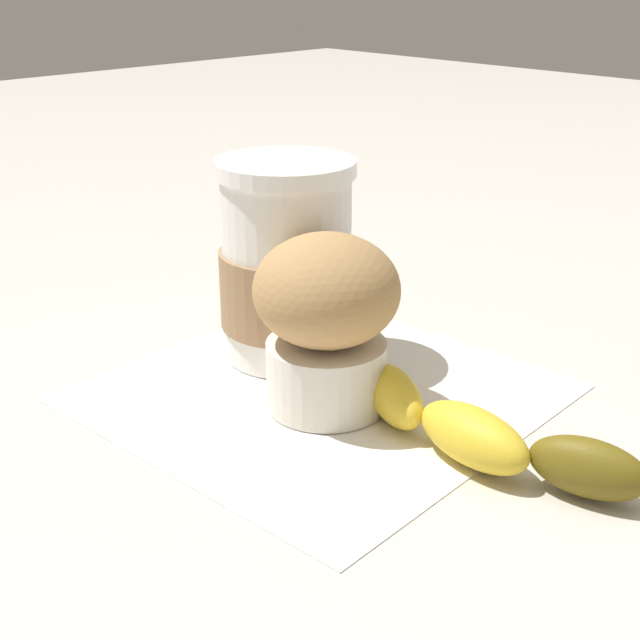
# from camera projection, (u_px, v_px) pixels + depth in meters

# --- Properties ---
(ground_plane) EXTENTS (3.00, 3.00, 0.00)m
(ground_plane) POSITION_uv_depth(u_px,v_px,m) (320.00, 394.00, 0.55)
(ground_plane) COLOR beige
(paper_napkin) EXTENTS (0.26, 0.26, 0.00)m
(paper_napkin) POSITION_uv_depth(u_px,v_px,m) (320.00, 393.00, 0.55)
(paper_napkin) COLOR white
(paper_napkin) RESTS_ON ground_plane
(coffee_cup) EXTENTS (0.09, 0.09, 0.13)m
(coffee_cup) POSITION_uv_depth(u_px,v_px,m) (287.00, 268.00, 0.58)
(coffee_cup) COLOR white
(coffee_cup) RESTS_ON paper_napkin
(muffin) EXTENTS (0.09, 0.09, 0.11)m
(muffin) POSITION_uv_depth(u_px,v_px,m) (326.00, 316.00, 0.51)
(muffin) COLOR white
(muffin) RESTS_ON paper_napkin
(banana) EXTENTS (0.18, 0.05, 0.03)m
(banana) POSITION_uv_depth(u_px,v_px,m) (479.00, 432.00, 0.47)
(banana) COLOR gold
(banana) RESTS_ON paper_napkin
(wooden_stirrer) EXTENTS (0.06, 0.10, 0.00)m
(wooden_stirrer) POSITION_uv_depth(u_px,v_px,m) (327.00, 299.00, 0.70)
(wooden_stirrer) COLOR #9E7547
(wooden_stirrer) RESTS_ON ground_plane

